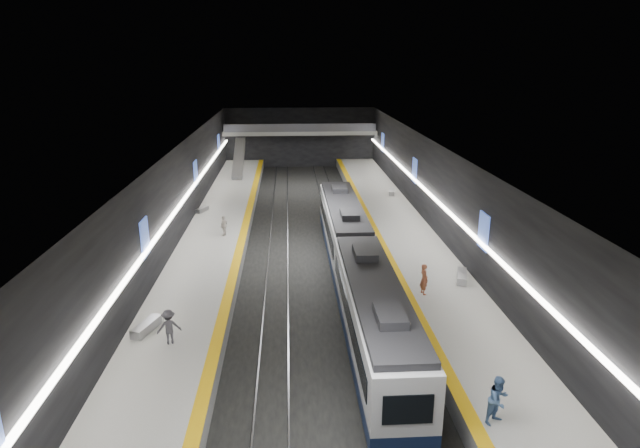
{
  "coord_description": "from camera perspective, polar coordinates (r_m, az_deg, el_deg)",
  "views": [
    {
      "loc": [
        -1.61,
        -37.56,
        14.38
      ],
      "look_at": [
        0.72,
        1.39,
        2.2
      ],
      "focal_mm": 30.0,
      "sensor_mm": 36.0,
      "label": 1
    }
  ],
  "objects": [
    {
      "name": "ground",
      "position": [
        40.25,
        -0.91,
        -3.6
      ],
      "size": [
        70.0,
        70.0,
        0.0
      ],
      "primitive_type": "plane",
      "color": "black",
      "rests_on": "ground"
    },
    {
      "name": "ceiling",
      "position": [
        38.13,
        -0.97,
        7.7
      ],
      "size": [
        20.0,
        70.0,
        0.04
      ],
      "primitive_type": "cube",
      "rotation": [
        3.14,
        0.0,
        0.0
      ],
      "color": "beige",
      "rests_on": "wall_left"
    },
    {
      "name": "wall_left",
      "position": [
        39.86,
        -15.46,
        1.6
      ],
      "size": [
        0.04,
        70.0,
        8.0
      ],
      "primitive_type": "cube",
      "color": "black",
      "rests_on": "ground"
    },
    {
      "name": "wall_right",
      "position": [
        40.66,
        13.29,
        2.07
      ],
      "size": [
        0.04,
        70.0,
        8.0
      ],
      "primitive_type": "cube",
      "color": "black",
      "rests_on": "ground"
    },
    {
      "name": "wall_back",
      "position": [
        73.31,
        -2.16,
        9.19
      ],
      "size": [
        20.0,
        0.04,
        8.0
      ],
      "primitive_type": "cube",
      "color": "black",
      "rests_on": "ground"
    },
    {
      "name": "platform_left",
      "position": [
        40.47,
        -11.6,
        -3.09
      ],
      "size": [
        5.0,
        70.0,
        1.0
      ],
      "primitive_type": "cube",
      "color": "slate",
      "rests_on": "ground"
    },
    {
      "name": "tile_surface_left",
      "position": [
        40.3,
        -11.64,
        -2.41
      ],
      "size": [
        5.0,
        70.0,
        0.02
      ],
      "primitive_type": "cube",
      "color": "#A9A8A3",
      "rests_on": "platform_left"
    },
    {
      "name": "tactile_strip_left",
      "position": [
        40.03,
        -8.53,
        -2.36
      ],
      "size": [
        0.6,
        70.0,
        0.02
      ],
      "primitive_type": "cube",
      "color": "#EEB00C",
      "rests_on": "platform_left"
    },
    {
      "name": "platform_right",
      "position": [
        41.06,
        9.61,
        -2.67
      ],
      "size": [
        5.0,
        70.0,
        1.0
      ],
      "primitive_type": "cube",
      "color": "slate",
      "rests_on": "ground"
    },
    {
      "name": "tile_surface_right",
      "position": [
        40.89,
        9.65,
        -2.0
      ],
      "size": [
        5.0,
        70.0,
        0.02
      ],
      "primitive_type": "cube",
      "color": "#A9A8A3",
      "rests_on": "platform_right"
    },
    {
      "name": "tactile_strip_right",
      "position": [
        40.46,
        6.61,
        -2.06
      ],
      "size": [
        0.6,
        70.0,
        0.02
      ],
      "primitive_type": "cube",
      "color": "#EEB00C",
      "rests_on": "platform_right"
    },
    {
      "name": "rails",
      "position": [
        40.23,
        -0.91,
        -3.52
      ],
      "size": [
        6.52,
        70.0,
        0.12
      ],
      "color": "gray",
      "rests_on": "ground"
    },
    {
      "name": "train",
      "position": [
        33.59,
        3.84,
        -3.97
      ],
      "size": [
        2.69,
        30.04,
        3.6
      ],
      "color": "#101C3B",
      "rests_on": "ground"
    },
    {
      "name": "ad_posters",
      "position": [
        39.83,
        -1.01,
        2.98
      ],
      "size": [
        19.94,
        53.5,
        2.2
      ],
      "color": "#4566CF",
      "rests_on": "wall_left"
    },
    {
      "name": "cove_light_left",
      "position": [
        39.87,
        -15.16,
        1.33
      ],
      "size": [
        0.25,
        68.6,
        0.12
      ],
      "primitive_type": "cube",
      "color": "white",
      "rests_on": "wall_left"
    },
    {
      "name": "cove_light_right",
      "position": [
        40.65,
        13.0,
        1.8
      ],
      "size": [
        0.25,
        68.6,
        0.12
      ],
      "primitive_type": "cube",
      "color": "white",
      "rests_on": "wall_right"
    },
    {
      "name": "mezzanine_bridge",
      "position": [
        71.12,
        -2.13,
        9.78
      ],
      "size": [
        20.0,
        3.0,
        1.5
      ],
      "color": "gray",
      "rests_on": "wall_left"
    },
    {
      "name": "escalator",
      "position": [
        64.85,
        -8.65,
        6.95
      ],
      "size": [
        1.2,
        7.5,
        3.92
      ],
      "primitive_type": "cube",
      "rotation": [
        0.44,
        0.0,
        0.0
      ],
      "color": "#99999E",
      "rests_on": "platform_left"
    },
    {
      "name": "bench_left_near",
      "position": [
        29.1,
        -18.02,
        -10.41
      ],
      "size": [
        1.21,
        2.1,
        0.5
      ],
      "primitive_type": "cube",
      "rotation": [
        0.0,
        0.0,
        -0.34
      ],
      "color": "#99999E",
      "rests_on": "platform_left"
    },
    {
      "name": "bench_left_far",
      "position": [
        49.6,
        -12.46,
        1.51
      ],
      "size": [
        1.03,
        1.67,
        0.4
      ],
      "primitive_type": "cube",
      "rotation": [
        0.0,
        0.0,
        -0.39
      ],
      "color": "#99999E",
      "rests_on": "platform_left"
    },
    {
      "name": "bench_right_near",
      "position": [
        34.81,
        14.88,
        -5.44
      ],
      "size": [
        1.16,
        2.12,
        0.5
      ],
      "primitive_type": "cube",
      "rotation": [
        0.0,
        0.0,
        -0.31
      ],
      "color": "#99999E",
      "rests_on": "platform_right"
    },
    {
      "name": "bench_right_far",
      "position": [
        55.2,
        7.66,
        3.4
      ],
      "size": [
        0.88,
        1.91,
        0.45
      ],
      "primitive_type": "cube",
      "rotation": [
        0.0,
        0.0,
        -0.21
      ],
      "color": "#99999E",
      "rests_on": "platform_right"
    },
    {
      "name": "passenger_right_a",
      "position": [
        32.09,
        11.03,
        -5.82
      ],
      "size": [
        0.6,
        0.77,
        1.87
      ],
      "primitive_type": "imported",
      "rotation": [
        0.0,
        0.0,
        1.81
      ],
      "color": "#B76344",
      "rests_on": "platform_right"
    },
    {
      "name": "passenger_right_b",
      "position": [
        22.32,
        18.49,
        -17.41
      ],
      "size": [
        1.2,
        1.12,
        1.97
      ],
      "primitive_type": "imported",
      "rotation": [
        0.0,
        0.0,
        0.52
      ],
      "color": "#496C9F",
      "rests_on": "platform_right"
    },
    {
      "name": "passenger_left_a",
      "position": [
        42.36,
        -10.21,
        -0.2
      ],
      "size": [
        0.71,
        1.03,
        1.62
      ],
      "primitive_type": "imported",
      "rotation": [
        0.0,
        0.0,
        -1.94
      ],
      "color": "beige",
      "rests_on": "platform_left"
    },
    {
      "name": "passenger_left_b",
      "position": [
        27.37,
        -15.81,
        -10.54
      ],
      "size": [
        1.28,
        0.94,
        1.77
      ],
      "primitive_type": "imported",
      "rotation": [
        0.0,
        0.0,
        3.42
      ],
      "color": "#44424A",
      "rests_on": "platform_left"
    }
  ]
}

